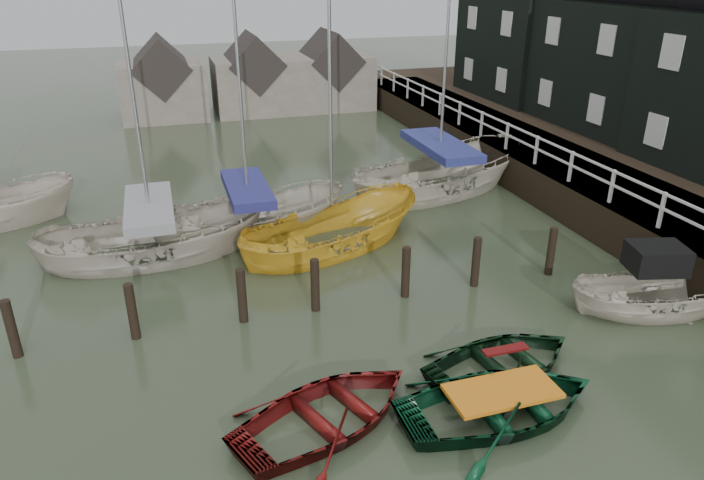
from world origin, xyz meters
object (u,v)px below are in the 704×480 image
object	(u,v)px
rowboat_dkgreen	(503,371)
sailboat_c	(332,246)
sailboat_b	(250,230)
rowboat_red	(329,424)
motorboat	(652,308)
sailboat_d	(438,189)
rowboat_green	(499,416)
sailboat_a	(155,254)

from	to	relation	value
rowboat_dkgreen	sailboat_c	xyz separation A→B (m)	(-1.77, 7.26, 0.01)
sailboat_b	sailboat_c	xyz separation A→B (m)	(2.24, -1.86, -0.05)
rowboat_red	rowboat_dkgreen	distance (m)	4.04
motorboat	sailboat_d	distance (m)	9.93
rowboat_red	sailboat_c	bearing A→B (deg)	-37.97
rowboat_red	sailboat_d	distance (m)	13.69
rowboat_dkgreen	motorboat	bearing A→B (deg)	-87.56
sailboat_d	rowboat_red	bearing A→B (deg)	131.41
rowboat_green	sailboat_a	distance (m)	11.26
rowboat_green	sailboat_b	size ratio (longest dim) A/B	0.33
sailboat_a	sailboat_d	size ratio (longest dim) A/B	0.91
rowboat_green	sailboat_b	world-z (taller)	sailboat_b
rowboat_green	sailboat_c	size ratio (longest dim) A/B	0.36
rowboat_dkgreen	sailboat_a	distance (m)	10.72
rowboat_green	sailboat_a	xyz separation A→B (m)	(-6.18, 9.41, 0.06)
motorboat	sailboat_c	distance (m)	9.00
rowboat_green	motorboat	distance (m)	6.09
rowboat_dkgreen	sailboat_a	xyz separation A→B (m)	(-6.98, 8.14, 0.06)
rowboat_green	sailboat_a	bearing A→B (deg)	32.69
rowboat_dkgreen	motorboat	distance (m)	4.93
rowboat_dkgreen	motorboat	size ratio (longest dim) A/B	0.79
sailboat_a	sailboat_c	xyz separation A→B (m)	(5.21, -0.87, -0.05)
rowboat_dkgreen	sailboat_d	xyz separation A→B (m)	(3.44, 10.96, 0.06)
rowboat_green	rowboat_dkgreen	distance (m)	1.51
rowboat_green	sailboat_c	xyz separation A→B (m)	(-0.97, 8.54, 0.01)
sailboat_a	sailboat_d	world-z (taller)	sailboat_d
motorboat	sailboat_b	size ratio (longest dim) A/B	0.37
motorboat	sailboat_c	bearing A→B (deg)	61.29
rowboat_red	sailboat_a	size ratio (longest dim) A/B	0.36
rowboat_dkgreen	sailboat_d	distance (m)	11.49
sailboat_a	sailboat_d	distance (m)	10.79
rowboat_red	sailboat_a	distance (m)	9.17
rowboat_red	sailboat_c	size ratio (longest dim) A/B	0.35
sailboat_b	rowboat_red	bearing A→B (deg)	177.62
sailboat_b	sailboat_d	size ratio (longest dim) A/B	1.04
sailboat_b	rowboat_green	bearing A→B (deg)	-165.29
sailboat_b	sailboat_c	bearing A→B (deg)	-132.11
sailboat_c	sailboat_d	bearing A→B (deg)	-75.32
rowboat_red	rowboat_green	bearing A→B (deg)	-125.08
rowboat_green	rowboat_dkgreen	size ratio (longest dim) A/B	1.14
sailboat_a	rowboat_dkgreen	bearing A→B (deg)	-140.99
rowboat_red	rowboat_dkgreen	world-z (taller)	rowboat_red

